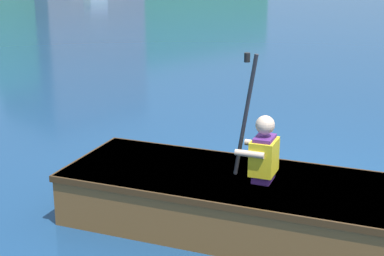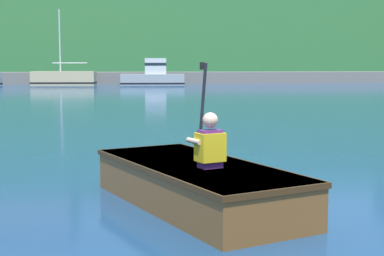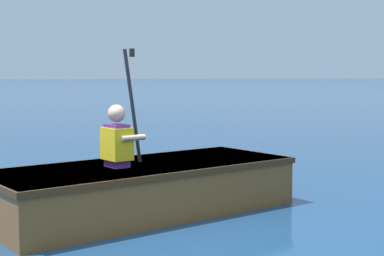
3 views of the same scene
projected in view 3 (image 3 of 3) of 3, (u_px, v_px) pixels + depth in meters
name	position (u px, v px, depth m)	size (l,w,h in m)	color
ground_plane	(148.00, 250.00, 4.68)	(300.00, 300.00, 0.00)	navy
rowboat_foreground	(148.00, 185.00, 5.93)	(2.36, 3.33, 0.50)	brown
person_paddler	(118.00, 139.00, 5.67)	(0.43, 0.43, 1.14)	#592672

